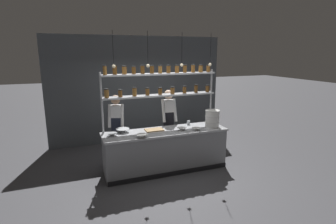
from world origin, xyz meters
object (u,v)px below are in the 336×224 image
(prep_bowl_center_back, at_px, (182,129))
(prep_bowl_near_right, at_px, (196,129))
(prep_bowl_far_left, at_px, (142,136))
(cutting_board, at_px, (154,130))
(chef_left, at_px, (117,125))
(container_stack, at_px, (212,119))
(chef_center, at_px, (169,119))
(prep_bowl_center_front, at_px, (123,131))
(serving_cup_front, at_px, (189,123))
(spice_shelf_unit, at_px, (160,86))
(prep_bowl_near_left, at_px, (112,135))

(prep_bowl_center_back, bearing_deg, prep_bowl_near_right, -19.57)
(prep_bowl_near_right, distance_m, prep_bowl_far_left, 1.27)
(cutting_board, height_order, prep_bowl_center_back, prep_bowl_center_back)
(chef_left, height_order, prep_bowl_center_back, chef_left)
(container_stack, relative_size, prep_bowl_near_right, 2.02)
(container_stack, bearing_deg, cutting_board, 171.29)
(chef_left, distance_m, chef_center, 1.27)
(prep_bowl_center_front, height_order, serving_cup_front, serving_cup_front)
(cutting_board, bearing_deg, serving_cup_front, 10.02)
(chef_left, relative_size, prep_bowl_near_right, 8.50)
(prep_bowl_center_front, distance_m, serving_cup_front, 1.60)
(spice_shelf_unit, xyz_separation_m, prep_bowl_near_left, (-1.16, -0.29, -0.93))
(spice_shelf_unit, height_order, prep_bowl_near_left, spice_shelf_unit)
(chef_left, relative_size, prep_bowl_far_left, 6.87)
(chef_center, bearing_deg, prep_bowl_center_back, -79.91)
(container_stack, relative_size, cutting_board, 0.99)
(cutting_board, bearing_deg, prep_bowl_near_left, -175.33)
(chef_center, distance_m, prep_bowl_far_left, 1.27)
(chef_left, distance_m, prep_bowl_near_left, 0.69)
(chef_left, distance_m, serving_cup_front, 1.70)
(prep_bowl_center_back, bearing_deg, container_stack, -0.11)
(prep_bowl_near_left, bearing_deg, prep_bowl_near_right, -7.43)
(spice_shelf_unit, height_order, serving_cup_front, spice_shelf_unit)
(chef_left, relative_size, prep_bowl_center_back, 8.05)
(prep_bowl_center_front, bearing_deg, spice_shelf_unit, 7.15)
(chef_left, relative_size, serving_cup_front, 17.40)
(prep_bowl_far_left, bearing_deg, prep_bowl_near_right, 3.81)
(prep_bowl_far_left, bearing_deg, prep_bowl_near_left, 150.09)
(cutting_board, xyz_separation_m, prep_bowl_far_left, (-0.38, -0.40, 0.02))
(spice_shelf_unit, distance_m, prep_bowl_center_back, 1.09)
(chef_center, relative_size, prep_bowl_near_left, 7.99)
(container_stack, bearing_deg, prep_bowl_near_left, 176.75)
(prep_bowl_center_front, xyz_separation_m, serving_cup_front, (1.60, 0.06, 0.01))
(prep_bowl_far_left, bearing_deg, prep_bowl_center_front, 121.35)
(prep_bowl_center_back, xyz_separation_m, prep_bowl_far_left, (-0.96, -0.19, 0.00))
(prep_bowl_far_left, xyz_separation_m, serving_cup_front, (1.30, 0.56, 0.02))
(container_stack, height_order, cutting_board, container_stack)
(chef_left, xyz_separation_m, container_stack, (2.08, -0.79, 0.16))
(prep_bowl_center_back, height_order, prep_bowl_far_left, prep_bowl_far_left)
(cutting_board, height_order, prep_bowl_center_front, prep_bowl_center_front)
(chef_center, xyz_separation_m, cutting_board, (-0.53, -0.49, -0.08))
(chef_left, xyz_separation_m, prep_bowl_center_back, (1.31, -0.78, -0.01))
(spice_shelf_unit, relative_size, prep_bowl_center_back, 12.83)
(prep_bowl_near_left, bearing_deg, chef_center, 21.08)
(chef_left, height_order, prep_bowl_near_right, chef_left)
(chef_left, height_order, prep_bowl_near_left, chef_left)
(chef_center, distance_m, cutting_board, 0.73)
(cutting_board, bearing_deg, spice_shelf_unit, 44.63)
(chef_left, height_order, serving_cup_front, chef_left)
(chef_left, relative_size, prep_bowl_near_left, 7.69)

